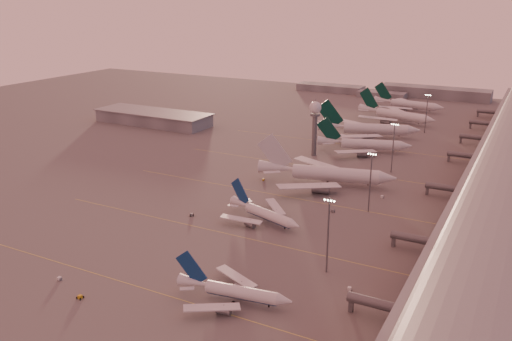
% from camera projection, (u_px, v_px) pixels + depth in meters
% --- Properties ---
extents(ground, '(700.00, 700.00, 0.00)m').
position_uv_depth(ground, '(176.00, 235.00, 196.44)').
color(ground, '#575555').
rests_on(ground, ground).
extents(taxiway_markings, '(180.00, 185.25, 0.02)m').
position_uv_depth(taxiway_markings, '(312.00, 200.00, 230.16)').
color(taxiway_markings, gold).
rests_on(taxiway_markings, ground).
extents(hangar, '(82.00, 27.00, 8.50)m').
position_uv_depth(hangar, '(153.00, 117.00, 366.24)').
color(hangar, slate).
rests_on(hangar, ground).
extents(radar_tower, '(6.40, 6.40, 31.10)m').
position_uv_depth(radar_tower, '(315.00, 118.00, 288.64)').
color(radar_tower, '#585A5F').
rests_on(radar_tower, ground).
extents(mast_a, '(3.60, 0.56, 25.00)m').
position_uv_depth(mast_a, '(328.00, 232.00, 166.38)').
color(mast_a, '#585A5F').
rests_on(mast_a, ground).
extents(mast_b, '(3.60, 0.56, 25.00)m').
position_uv_depth(mast_b, '(370.00, 179.00, 213.95)').
color(mast_b, '#585A5F').
rests_on(mast_b, ground).
extents(mast_c, '(3.60, 0.56, 25.00)m').
position_uv_depth(mast_c, '(393.00, 145.00, 262.42)').
color(mast_c, '#585A5F').
rests_on(mast_c, ground).
extents(mast_d, '(3.60, 0.56, 25.00)m').
position_uv_depth(mast_d, '(427.00, 112.00, 338.97)').
color(mast_d, '#585A5F').
rests_on(mast_d, ground).
extents(distant_horizon, '(165.00, 37.50, 9.00)m').
position_uv_depth(distant_horizon, '(401.00, 92.00, 467.42)').
color(distant_horizon, slate).
rests_on(distant_horizon, ground).
extents(narrowbody_near, '(35.06, 27.81, 13.74)m').
position_uv_depth(narrowbody_near, '(234.00, 293.00, 153.09)').
color(narrowbody_near, silver).
rests_on(narrowbody_near, ground).
extents(narrowbody_mid, '(35.40, 27.79, 14.31)m').
position_uv_depth(narrowbody_mid, '(264.00, 215.00, 207.32)').
color(narrowbody_mid, silver).
rests_on(narrowbody_mid, ground).
extents(widebody_white, '(63.16, 50.05, 22.56)m').
position_uv_depth(widebody_white, '(326.00, 176.00, 248.21)').
color(widebody_white, silver).
rests_on(widebody_white, ground).
extents(greentail_a, '(50.90, 40.51, 19.03)m').
position_uv_depth(greentail_a, '(364.00, 146.00, 300.49)').
color(greentail_a, silver).
rests_on(greentail_a, ground).
extents(greentail_b, '(60.54, 48.13, 22.74)m').
position_uv_depth(greentail_b, '(368.00, 131.00, 331.35)').
color(greentail_b, silver).
rests_on(greentail_b, ground).
extents(greentail_c, '(57.24, 45.59, 21.33)m').
position_uv_depth(greentail_c, '(396.00, 116.00, 371.88)').
color(greentail_c, silver).
rests_on(greentail_c, ground).
extents(greentail_d, '(54.59, 43.85, 19.87)m').
position_uv_depth(greentail_d, '(408.00, 106.00, 409.18)').
color(greentail_d, silver).
rests_on(greentail_d, ground).
extents(gsv_truck_a, '(5.66, 2.33, 2.24)m').
position_uv_depth(gsv_truck_a, '(60.00, 277.00, 164.98)').
color(gsv_truck_a, silver).
rests_on(gsv_truck_a, ground).
extents(gsv_tug_near, '(2.27, 3.70, 1.04)m').
position_uv_depth(gsv_tug_near, '(80.00, 297.00, 155.28)').
color(gsv_tug_near, gold).
rests_on(gsv_tug_near, ground).
extents(gsv_catering_a, '(5.47, 3.05, 4.26)m').
position_uv_depth(gsv_catering_a, '(350.00, 284.00, 159.07)').
color(gsv_catering_a, silver).
rests_on(gsv_catering_a, ground).
extents(gsv_tug_mid, '(3.87, 4.26, 1.04)m').
position_uv_depth(gsv_tug_mid, '(192.00, 215.00, 213.51)').
color(gsv_tug_mid, slate).
rests_on(gsv_tug_mid, ground).
extents(gsv_truck_b, '(6.20, 3.23, 2.38)m').
position_uv_depth(gsv_truck_b, '(334.00, 210.00, 216.86)').
color(gsv_truck_b, slate).
rests_on(gsv_truck_b, ground).
extents(gsv_truck_c, '(5.39, 2.80, 2.07)m').
position_uv_depth(gsv_truck_c, '(264.00, 179.00, 254.13)').
color(gsv_truck_c, gold).
rests_on(gsv_truck_c, ground).
extents(gsv_catering_b, '(5.36, 2.83, 4.26)m').
position_uv_depth(gsv_catering_b, '(383.00, 193.00, 232.08)').
color(gsv_catering_b, silver).
rests_on(gsv_catering_b, ground).
extents(gsv_truck_d, '(2.91, 4.93, 1.88)m').
position_uv_depth(gsv_truck_d, '(268.00, 143.00, 316.06)').
color(gsv_truck_d, silver).
rests_on(gsv_truck_d, ground).
extents(gsv_tug_hangar, '(4.24, 3.68, 1.04)m').
position_uv_depth(gsv_tug_hangar, '(389.00, 143.00, 318.34)').
color(gsv_tug_hangar, gold).
rests_on(gsv_tug_hangar, ground).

